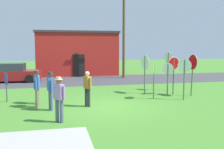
{
  "coord_description": "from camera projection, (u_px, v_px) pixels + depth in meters",
  "views": [
    {
      "loc": [
        -2.38,
        -11.86,
        2.89
      ],
      "look_at": [
        0.75,
        2.16,
        1.3
      ],
      "focal_mm": 41.65,
      "sensor_mm": 36.0,
      "label": 1
    }
  ],
  "objects": [
    {
      "name": "ground_plane",
      "position": [
        107.0,
        107.0,
        12.34
      ],
      "size": [
        80.0,
        80.0,
        0.0
      ],
      "primitive_type": "plane",
      "color": "#47842D"
    },
    {
      "name": "person_with_sunhat",
      "position": [
        59.0,
        97.0,
        9.76
      ],
      "size": [
        0.44,
        0.41,
        1.74
      ],
      "color": "#4C5670",
      "rests_on": "ground"
    },
    {
      "name": "street_asphalt",
      "position": [
        84.0,
        80.0,
        21.81
      ],
      "size": [
        60.0,
        6.4,
        0.01
      ],
      "primitive_type": "cube",
      "color": "#424247",
      "rests_on": "ground"
    },
    {
      "name": "stop_sign_tallest",
      "position": [
        154.0,
        74.0,
        14.09
      ],
      "size": [
        0.32,
        0.64,
        2.02
      ],
      "color": "#51664C",
      "rests_on": "ground"
    },
    {
      "name": "building_background",
      "position": [
        77.0,
        53.0,
        26.43
      ],
      "size": [
        8.03,
        4.67,
        4.31
      ],
      "color": "#B2231E",
      "rests_on": "ground"
    },
    {
      "name": "concrete_path",
      "position": [
        37.0,
        143.0,
        7.78
      ],
      "size": [
        3.2,
        2.4,
        0.01
      ],
      "primitive_type": "cube",
      "color": "#ADAAA3",
      "rests_on": "ground"
    },
    {
      "name": "stop_sign_leaning_left",
      "position": [
        168.0,
        64.0,
        16.75
      ],
      "size": [
        0.26,
        0.7,
        2.51
      ],
      "color": "#51664C",
      "rests_on": "ground"
    },
    {
      "name": "utility_pole",
      "position": [
        124.0,
        32.0,
        23.16
      ],
      "size": [
        1.8,
        0.24,
        7.79
      ],
      "color": "brown",
      "rests_on": "ground"
    },
    {
      "name": "stop_sign_rear_right",
      "position": [
        145.0,
        67.0,
        15.7
      ],
      "size": [
        0.21,
        0.88,
        2.35
      ],
      "color": "#51664C",
      "rests_on": "ground"
    },
    {
      "name": "stop_sign_low_front",
      "position": [
        192.0,
        67.0,
        14.89
      ],
      "size": [
        0.16,
        0.9,
        2.41
      ],
      "color": "#51664C",
      "rests_on": "ground"
    },
    {
      "name": "parked_car_on_street",
      "position": [
        13.0,
        73.0,
        20.9
      ],
      "size": [
        4.38,
        2.17,
        1.51
      ],
      "color": "maroon",
      "rests_on": "ground"
    },
    {
      "name": "person_in_blue",
      "position": [
        87.0,
        87.0,
        12.32
      ],
      "size": [
        0.36,
        0.52,
        1.69
      ],
      "color": "#2D2D33",
      "rests_on": "ground"
    },
    {
      "name": "person_in_dark_shirt",
      "position": [
        37.0,
        87.0,
        12.17
      ],
      "size": [
        0.32,
        0.57,
        1.74
      ],
      "color": "#7A6B56",
      "rests_on": "ground"
    },
    {
      "name": "stop_sign_far_back",
      "position": [
        184.0,
        72.0,
        13.82
      ],
      "size": [
        0.58,
        0.46,
        2.21
      ],
      "color": "#51664C",
      "rests_on": "ground"
    },
    {
      "name": "person_holding_notes",
      "position": [
        50.0,
        89.0,
        11.61
      ],
      "size": [
        0.32,
        0.56,
        1.74
      ],
      "color": "#4C5670",
      "rests_on": "ground"
    },
    {
      "name": "person_near_signs",
      "position": [
        37.0,
        85.0,
        12.91
      ],
      "size": [
        0.28,
        0.56,
        1.69
      ],
      "color": "#2D2D33",
      "rests_on": "ground"
    },
    {
      "name": "info_panel_leftmost",
      "position": [
        6.0,
        82.0,
        13.34
      ],
      "size": [
        0.24,
        0.57,
        1.51
      ],
      "color": "#4C4C51",
      "rests_on": "ground"
    },
    {
      "name": "stop_sign_nearest",
      "position": [
        168.0,
        74.0,
        15.09
      ],
      "size": [
        0.57,
        0.33,
        1.9
      ],
      "color": "#51664C",
      "rests_on": "ground"
    },
    {
      "name": "stop_sign_center_cluster",
      "position": [
        174.0,
        69.0,
        15.4
      ],
      "size": [
        0.76,
        0.19,
        2.24
      ],
      "color": "#51664C",
      "rests_on": "ground"
    }
  ]
}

